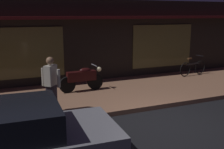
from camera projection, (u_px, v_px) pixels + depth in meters
ground_plane at (162, 123)px, 7.61m from camera, size 60.00×60.00×0.00m
sidewalk_slab at (118, 93)px, 10.29m from camera, size 18.00×4.00×0.15m
storefront_building at (90, 39)px, 12.96m from camera, size 18.00×3.30×3.60m
motorcycle at (82, 78)px, 10.15m from camera, size 1.70×0.55×0.97m
bicycle_parked at (193, 68)px, 12.81m from camera, size 1.65×0.42×0.91m
person_photographer at (51, 84)px, 7.76m from camera, size 0.50×0.49×1.67m
parked_car_near at (4, 145)px, 4.85m from camera, size 4.18×1.96×1.42m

